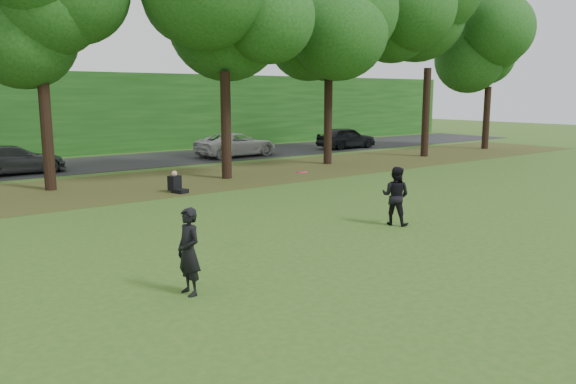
# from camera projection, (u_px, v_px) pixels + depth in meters

# --- Properties ---
(ground) EXTENTS (120.00, 120.00, 0.00)m
(ground) POSITION_uv_depth(u_px,v_px,m) (361.00, 258.00, 12.75)
(ground) COLOR #2F531A
(ground) RESTS_ON ground
(leaf_litter) EXTENTS (60.00, 7.00, 0.01)m
(leaf_litter) POSITION_uv_depth(u_px,v_px,m) (134.00, 185.00, 22.88)
(leaf_litter) COLOR #423617
(leaf_litter) RESTS_ON ground
(street) EXTENTS (70.00, 7.00, 0.02)m
(street) POSITION_uv_depth(u_px,v_px,m) (73.00, 166.00, 29.12)
(street) COLOR black
(street) RESTS_ON ground
(far_hedge) EXTENTS (70.00, 3.00, 5.00)m
(far_hedge) POSITION_uv_depth(u_px,v_px,m) (39.00, 114.00, 33.36)
(far_hedge) COLOR #164513
(far_hedge) RESTS_ON ground
(player_left) EXTENTS (0.42, 0.61, 1.64)m
(player_left) POSITION_uv_depth(u_px,v_px,m) (189.00, 252.00, 10.32)
(player_left) COLOR black
(player_left) RESTS_ON ground
(player_right) EXTENTS (0.90, 1.00, 1.67)m
(player_right) POSITION_uv_depth(u_px,v_px,m) (396.00, 196.00, 15.89)
(player_right) COLOR black
(player_right) RESTS_ON ground
(parked_cars) EXTENTS (38.43, 2.83, 1.50)m
(parked_cars) POSITION_uv_depth(u_px,v_px,m) (84.00, 154.00, 27.93)
(parked_cars) COLOR black
(parked_cars) RESTS_ON street
(frisbee) EXTENTS (0.38, 0.38, 0.09)m
(frisbee) POSITION_uv_depth(u_px,v_px,m) (302.00, 172.00, 12.73)
(frisbee) COLOR #F7145C
(frisbee) RESTS_ON ground
(seated_person) EXTENTS (0.59, 0.81, 0.83)m
(seated_person) POSITION_uv_depth(u_px,v_px,m) (176.00, 185.00, 21.13)
(seated_person) COLOR black
(seated_person) RESTS_ON ground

